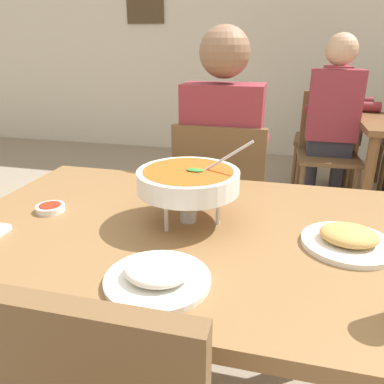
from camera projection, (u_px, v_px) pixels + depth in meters
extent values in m
cube|color=beige|center=(269.00, 18.00, 4.09)|extent=(10.00, 0.10, 3.00)
cube|color=brown|center=(180.00, 232.00, 1.13)|extent=(1.33, 0.90, 0.04)
cylinder|color=brown|center=(78.00, 250.00, 1.75)|extent=(0.07, 0.07, 0.69)
cylinder|color=brown|center=(357.00, 287.00, 1.48)|extent=(0.07, 0.07, 0.69)
cube|color=brown|center=(223.00, 207.00, 1.98)|extent=(0.44, 0.44, 0.03)
cube|color=brown|center=(218.00, 176.00, 1.71)|extent=(0.42, 0.04, 0.45)
cylinder|color=brown|center=(260.00, 233.00, 2.19)|extent=(0.04, 0.04, 0.42)
cylinder|color=brown|center=(196.00, 226.00, 2.27)|extent=(0.04, 0.04, 0.42)
cylinder|color=brown|center=(254.00, 269.00, 1.84)|extent=(0.04, 0.04, 0.42)
cylinder|color=brown|center=(179.00, 259.00, 1.93)|extent=(0.04, 0.04, 0.42)
cylinder|color=#2D2D38|center=(241.00, 243.00, 2.05)|extent=(0.10, 0.10, 0.45)
cylinder|color=#2D2D38|center=(205.00, 239.00, 2.09)|extent=(0.10, 0.10, 0.45)
cube|color=#2D2D38|center=(223.00, 196.00, 1.93)|extent=(0.32, 0.32, 0.12)
cube|color=maroon|center=(222.00, 140.00, 1.75)|extent=(0.36, 0.20, 0.50)
sphere|color=#846047|center=(225.00, 52.00, 1.61)|extent=(0.22, 0.22, 0.22)
cylinder|color=maroon|center=(260.00, 142.00, 1.91)|extent=(0.08, 0.28, 0.08)
cylinder|color=maroon|center=(198.00, 139.00, 1.98)|extent=(0.08, 0.28, 0.08)
cylinder|color=silver|center=(218.00, 209.00, 1.11)|extent=(0.01, 0.01, 0.10)
cylinder|color=silver|center=(181.00, 195.00, 1.21)|extent=(0.01, 0.01, 0.10)
cylinder|color=silver|center=(166.00, 215.00, 1.07)|extent=(0.01, 0.01, 0.10)
torus|color=silver|center=(188.00, 190.00, 1.11)|extent=(0.21, 0.21, 0.01)
cylinder|color=#B2B2B7|center=(188.00, 215.00, 1.14)|extent=(0.05, 0.05, 0.04)
cone|color=orange|center=(188.00, 206.00, 1.13)|extent=(0.02, 0.02, 0.04)
cylinder|color=white|center=(188.00, 181.00, 1.10)|extent=(0.30, 0.30, 0.06)
cylinder|color=#B75119|center=(188.00, 172.00, 1.09)|extent=(0.26, 0.26, 0.01)
ellipsoid|color=#388433|center=(195.00, 170.00, 1.09)|extent=(0.05, 0.03, 0.01)
cylinder|color=silver|center=(220.00, 161.00, 1.08)|extent=(0.18, 0.01, 0.13)
cylinder|color=white|center=(158.00, 280.00, 0.85)|extent=(0.24, 0.24, 0.01)
ellipsoid|color=white|center=(157.00, 270.00, 0.84)|extent=(0.15, 0.13, 0.04)
cylinder|color=white|center=(348.00, 244.00, 1.00)|extent=(0.24, 0.24, 0.01)
ellipsoid|color=tan|center=(349.00, 235.00, 0.99)|extent=(0.15, 0.13, 0.04)
cylinder|color=white|center=(50.00, 209.00, 1.21)|extent=(0.09, 0.09, 0.02)
cylinder|color=maroon|center=(50.00, 206.00, 1.21)|extent=(0.07, 0.07, 0.01)
cylinder|color=brown|center=(367.00, 186.00, 2.54)|extent=(0.07, 0.07, 0.69)
cylinder|color=brown|center=(352.00, 159.00, 3.15)|extent=(0.07, 0.07, 0.69)
cube|color=brown|center=(328.00, 157.00, 2.86)|extent=(0.46, 0.46, 0.03)
cube|color=brown|center=(329.00, 121.00, 2.95)|extent=(0.42, 0.06, 0.45)
cylinder|color=brown|center=(300.00, 192.00, 2.80)|extent=(0.04, 0.04, 0.42)
cylinder|color=brown|center=(355.00, 196.00, 2.73)|extent=(0.04, 0.04, 0.42)
cylinder|color=brown|center=(298.00, 176.00, 3.15)|extent=(0.04, 0.04, 0.42)
cylinder|color=brown|center=(346.00, 179.00, 3.08)|extent=(0.04, 0.04, 0.42)
cube|color=brown|center=(320.00, 140.00, 3.39)|extent=(0.47, 0.47, 0.03)
cube|color=brown|center=(348.00, 114.00, 3.24)|extent=(0.07, 0.42, 0.45)
cylinder|color=brown|center=(297.00, 157.00, 3.69)|extent=(0.04, 0.04, 0.42)
cylinder|color=brown|center=(294.00, 168.00, 3.35)|extent=(0.04, 0.04, 0.42)
cylinder|color=brown|center=(338.00, 160.00, 3.58)|extent=(0.04, 0.04, 0.42)
cylinder|color=brown|center=(340.00, 172.00, 3.25)|extent=(0.04, 0.04, 0.42)
cylinder|color=brown|center=(379.00, 161.00, 3.54)|extent=(0.04, 0.04, 0.42)
cylinder|color=brown|center=(382.00, 173.00, 3.21)|extent=(0.04, 0.04, 0.42)
cylinder|color=#2D2D38|center=(336.00, 178.00, 3.04)|extent=(0.10, 0.10, 0.45)
cylinder|color=#2D2D38|center=(310.00, 177.00, 3.09)|extent=(0.10, 0.10, 0.45)
cube|color=#2D2D38|center=(328.00, 144.00, 2.93)|extent=(0.32, 0.32, 0.12)
cube|color=maroon|center=(334.00, 105.00, 2.74)|extent=(0.36, 0.20, 0.50)
sphere|color=tan|center=(342.00, 49.00, 2.60)|extent=(0.22, 0.22, 0.22)
cylinder|color=maroon|center=(353.00, 109.00, 2.90)|extent=(0.08, 0.28, 0.08)
cylinder|color=maroon|center=(309.00, 107.00, 2.98)|extent=(0.08, 0.28, 0.08)
cylinder|color=#2D2D38|center=(340.00, 169.00, 3.28)|extent=(0.10, 0.10, 0.45)
cylinder|color=#2D2D38|center=(338.00, 162.00, 3.46)|extent=(0.10, 0.10, 0.45)
cube|color=#2D2D38|center=(339.00, 134.00, 3.28)|extent=(0.32, 0.32, 0.12)
cube|color=maroon|center=(334.00, 97.00, 3.18)|extent=(0.20, 0.36, 0.50)
sphere|color=tan|center=(341.00, 49.00, 3.04)|extent=(0.22, 0.22, 0.22)
cylinder|color=maroon|center=(362.00, 107.00, 3.01)|extent=(0.28, 0.08, 0.08)
cylinder|color=maroon|center=(356.00, 101.00, 3.30)|extent=(0.28, 0.08, 0.08)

